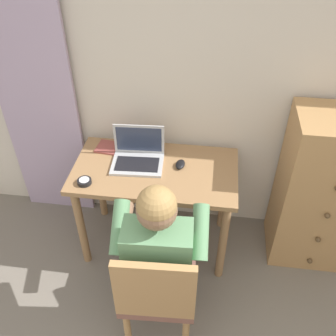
{
  "coord_description": "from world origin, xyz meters",
  "views": [
    {
      "loc": [
        -0.01,
        -0.09,
        2.36
      ],
      "look_at": [
        -0.25,
        1.73,
        0.84
      ],
      "focal_mm": 41.03,
      "sensor_mm": 36.0,
      "label": 1
    }
  ],
  "objects": [
    {
      "name": "desk_clock",
      "position": [
        -0.77,
        1.63,
        0.75
      ],
      "size": [
        0.09,
        0.09,
        0.03
      ],
      "color": "black",
      "rests_on": "desk"
    },
    {
      "name": "notebook_pad",
      "position": [
        -0.69,
        2.01,
        0.74
      ],
      "size": [
        0.23,
        0.17,
        0.01
      ],
      "primitive_type": "cube",
      "rotation": [
        0.0,
        0.0,
        -0.11
      ],
      "color": "#994742",
      "rests_on": "desk"
    },
    {
      "name": "laptop",
      "position": [
        -0.48,
        1.89,
        0.79
      ],
      "size": [
        0.35,
        0.27,
        0.24
      ],
      "color": "#B7BABF",
      "rests_on": "desk"
    },
    {
      "name": "wall_back",
      "position": [
        0.0,
        2.2,
        1.25
      ],
      "size": [
        4.8,
        0.05,
        2.5
      ],
      "primitive_type": "cube",
      "color": "beige",
      "rests_on": "ground_plane"
    },
    {
      "name": "computer_mouse",
      "position": [
        -0.19,
        1.88,
        0.75
      ],
      "size": [
        0.07,
        0.11,
        0.03
      ],
      "primitive_type": "ellipsoid",
      "rotation": [
        0.0,
        0.0,
        -0.1
      ],
      "color": "black",
      "rests_on": "desk"
    },
    {
      "name": "chair",
      "position": [
        -0.23,
        1.09,
        0.48
      ],
      "size": [
        0.44,
        0.42,
        0.87
      ],
      "color": "brown",
      "rests_on": "ground_plane"
    },
    {
      "name": "desk",
      "position": [
        -0.35,
        1.83,
        0.62
      ],
      "size": [
        1.09,
        0.6,
        0.74
      ],
      "color": "#9E754C",
      "rests_on": "ground_plane"
    },
    {
      "name": "person_seated",
      "position": [
        -0.23,
        1.27,
        0.66
      ],
      "size": [
        0.55,
        0.6,
        1.18
      ],
      "color": "#33384C",
      "rests_on": "ground_plane"
    },
    {
      "name": "dresser",
      "position": [
        0.77,
        1.93,
        0.58
      ],
      "size": [
        0.55,
        0.46,
        1.17
      ],
      "color": "tan",
      "rests_on": "ground_plane"
    },
    {
      "name": "curtain_panel",
      "position": [
        -1.23,
        2.13,
        1.07
      ],
      "size": [
        0.56,
        0.03,
        2.14
      ],
      "primitive_type": "cube",
      "color": "#B29EBC",
      "rests_on": "ground_plane"
    }
  ]
}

